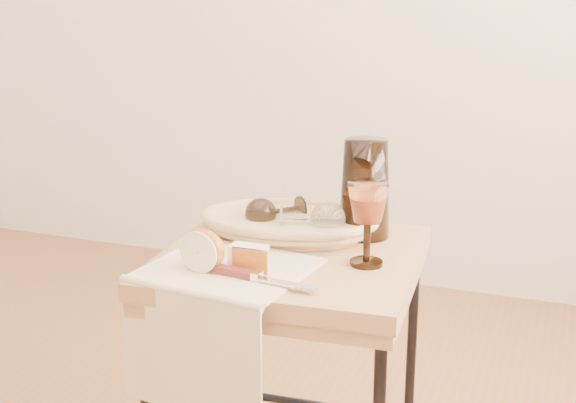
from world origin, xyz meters
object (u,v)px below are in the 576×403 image
at_px(bread_basket, 289,225).
at_px(pitcher, 365,189).
at_px(tea_towel, 228,269).
at_px(wine_goblet, 367,224).
at_px(goblet_lying_b, 308,218).
at_px(goblet_lying_a, 278,211).
at_px(table_knife, 260,277).
at_px(side_table, 291,394).
at_px(apple_half, 204,249).

relative_size(bread_basket, pitcher, 1.39).
relative_size(tea_towel, wine_goblet, 1.78).
bearing_deg(goblet_lying_b, wine_goblet, -52.25).
relative_size(goblet_lying_b, wine_goblet, 0.73).
distance_m(bread_basket, goblet_lying_a, 0.04).
xyz_separation_m(tea_towel, wine_goblet, (0.25, 0.13, 0.09)).
xyz_separation_m(pitcher, table_knife, (-0.11, -0.36, -0.10)).
height_order(side_table, pitcher, pitcher).
height_order(tea_towel, bread_basket, bread_basket).
bearing_deg(goblet_lying_a, tea_towel, 40.52).
xyz_separation_m(side_table, goblet_lying_b, (0.01, 0.09, 0.40)).
bearing_deg(tea_towel, side_table, 67.34).
bearing_deg(goblet_lying_b, bread_basket, 138.75).
bearing_deg(side_table, bread_basket, 113.16).
xyz_separation_m(tea_towel, bread_basket, (0.03, 0.26, 0.02)).
xyz_separation_m(goblet_lying_a, pitcher, (0.20, 0.04, 0.06)).
relative_size(apple_half, table_knife, 0.43).
bearing_deg(wine_goblet, pitcher, 106.90).
bearing_deg(side_table, goblet_lying_a, 122.21).
xyz_separation_m(pitcher, wine_goblet, (0.06, -0.18, -0.02)).
distance_m(tea_towel, apple_half, 0.07).
bearing_deg(apple_half, wine_goblet, 34.72).
bearing_deg(table_knife, pitcher, 80.03).
distance_m(tea_towel, pitcher, 0.39).
relative_size(goblet_lying_a, goblet_lying_b, 0.93).
relative_size(tea_towel, goblet_lying_b, 2.45).
bearing_deg(bread_basket, pitcher, 10.83).
height_order(goblet_lying_a, goblet_lying_b, goblet_lying_b).
bearing_deg(goblet_lying_a, bread_basket, 104.28).
xyz_separation_m(pitcher, apple_half, (-0.24, -0.34, -0.06)).
distance_m(tea_towel, bread_basket, 0.26).
relative_size(side_table, bread_basket, 1.87).
height_order(goblet_lying_a, pitcher, pitcher).
relative_size(side_table, table_knife, 3.18).
distance_m(bread_basket, apple_half, 0.29).
distance_m(goblet_lying_b, wine_goblet, 0.20).
height_order(side_table, goblet_lying_b, goblet_lying_b).
bearing_deg(bread_basket, goblet_lying_b, -29.38).
bearing_deg(table_knife, apple_half, 178.52).
bearing_deg(goblet_lying_b, side_table, -114.02).
height_order(side_table, bread_basket, bread_basket).
bearing_deg(apple_half, side_table, 61.46).
distance_m(pitcher, table_knife, 0.39).
height_order(tea_towel, pitcher, pitcher).
relative_size(pitcher, table_knife, 1.22).
distance_m(side_table, goblet_lying_b, 0.41).
bearing_deg(bread_basket, table_knife, -87.30).
distance_m(side_table, goblet_lying_a, 0.42).
relative_size(side_table, wine_goblet, 3.89).
xyz_separation_m(goblet_lying_b, wine_goblet, (0.16, -0.11, 0.04)).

